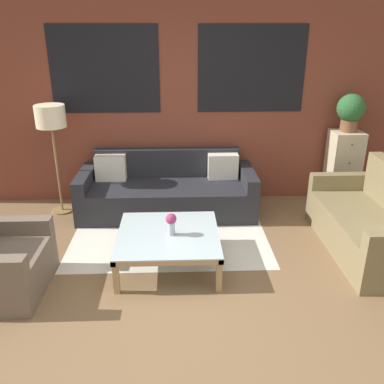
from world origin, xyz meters
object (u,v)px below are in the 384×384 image
(couch_dark, at_px, (167,192))
(coffee_table, at_px, (168,237))
(drawer_cabinet, at_px, (342,168))
(settee_vintage, at_px, (372,225))
(floor_lamp, at_px, (51,121))
(flower_vase, at_px, (171,222))
(potted_plant, at_px, (351,110))

(couch_dark, bearing_deg, coffee_table, -88.48)
(drawer_cabinet, bearing_deg, coffee_table, -146.81)
(settee_vintage, relative_size, floor_lamp, 1.19)
(flower_vase, bearing_deg, couch_dark, 92.86)
(settee_vintage, bearing_deg, floor_lamp, 162.21)
(settee_vintage, relative_size, flower_vase, 7.32)
(floor_lamp, height_order, flower_vase, floor_lamp)
(coffee_table, height_order, drawer_cabinet, drawer_cabinet)
(settee_vintage, bearing_deg, couch_dark, 153.36)
(couch_dark, bearing_deg, drawer_cabinet, 5.10)
(coffee_table, relative_size, floor_lamp, 0.72)
(settee_vintage, distance_m, drawer_cabinet, 1.37)
(couch_dark, relative_size, potted_plant, 4.62)
(couch_dark, xyz_separation_m, drawer_cabinet, (2.41, 0.22, 0.23))
(couch_dark, height_order, potted_plant, potted_plant)
(settee_vintage, relative_size, drawer_cabinet, 1.66)
(settee_vintage, height_order, flower_vase, settee_vintage)
(floor_lamp, bearing_deg, potted_plant, 2.46)
(settee_vintage, height_order, potted_plant, potted_plant)
(flower_vase, bearing_deg, coffee_table, 138.15)
(coffee_table, xyz_separation_m, flower_vase, (0.03, -0.03, 0.18))
(drawer_cabinet, height_order, potted_plant, potted_plant)
(settee_vintage, xyz_separation_m, coffee_table, (-2.22, -0.21, 0.01))
(potted_plant, bearing_deg, floor_lamp, -177.54)
(drawer_cabinet, bearing_deg, settee_vintage, -96.84)
(floor_lamp, distance_m, drawer_cabinet, 3.91)
(drawer_cabinet, height_order, flower_vase, drawer_cabinet)
(settee_vintage, bearing_deg, potted_plant, 83.16)
(settee_vintage, xyz_separation_m, floor_lamp, (-3.68, 1.18, 0.91))
(couch_dark, relative_size, flower_vase, 9.83)
(coffee_table, distance_m, potted_plant, 3.01)
(drawer_cabinet, distance_m, flower_vase, 2.83)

